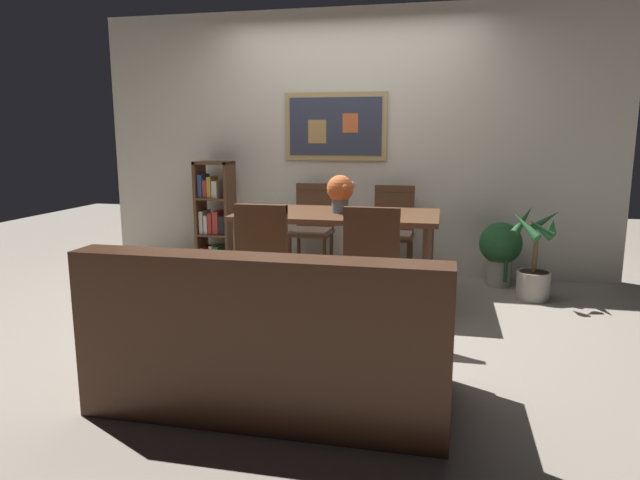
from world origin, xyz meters
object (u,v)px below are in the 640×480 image
at_px(tv_remote, 363,213).
at_px(flower_vase, 340,191).
at_px(dining_chair_far_right, 393,225).
at_px(potted_ivy, 500,248).
at_px(dining_table, 338,223).
at_px(potted_palm, 534,266).
at_px(dining_chair_near_right, 373,259).
at_px(dining_chair_far_left, 313,222).
at_px(dining_chair_near_left, 266,254).
at_px(leather_couch, 273,345).
at_px(bookshelf, 215,219).

bearing_deg(tv_remote, flower_vase, 163.70).
bearing_deg(dining_chair_far_right, flower_vase, -116.64).
relative_size(potted_ivy, tv_remote, 3.75).
relative_size(dining_table, potted_palm, 2.07).
bearing_deg(dining_chair_near_right, dining_chair_far_left, 117.07).
bearing_deg(dining_chair_near_left, flower_vase, 61.98).
xyz_separation_m(potted_ivy, potted_palm, (0.24, -0.40, -0.06)).
xyz_separation_m(dining_table, leather_couch, (0.02, -1.93, -0.34)).
distance_m(dining_chair_far_left, bookshelf, 1.05).
bearing_deg(dining_chair_near_left, dining_table, 63.20).
distance_m(dining_chair_near_right, leather_couch, 1.25).
height_order(dining_chair_far_left, leather_couch, dining_chair_far_left).
xyz_separation_m(dining_chair_near_left, dining_chair_far_right, (0.78, 1.51, 0.00)).
bearing_deg(bookshelf, tv_remote, -27.57).
distance_m(leather_couch, potted_palm, 2.80).
bearing_deg(flower_vase, dining_chair_near_left, -118.02).
xyz_separation_m(dining_chair_near_right, potted_ivy, (1.00, 1.51, -0.18)).
xyz_separation_m(dining_chair_far_left, bookshelf, (-1.05, 0.02, -0.01)).
height_order(dining_chair_near_left, potted_palm, dining_chair_near_left).
bearing_deg(flower_vase, leather_couch, -89.90).
relative_size(dining_table, bookshelf, 1.48).
distance_m(potted_ivy, potted_palm, 0.47).
relative_size(dining_chair_far_right, flower_vase, 2.93).
relative_size(dining_table, dining_chair_near_right, 1.82).
bearing_deg(dining_chair_far_left, flower_vase, -62.11).
relative_size(dining_chair_far_right, potted_ivy, 1.53).
relative_size(potted_ivy, flower_vase, 1.91).
xyz_separation_m(dining_table, tv_remote, (0.22, -0.06, 0.10)).
bearing_deg(dining_chair_far_right, potted_ivy, 0.78).
bearing_deg(tv_remote, leather_couch, -95.90).
bearing_deg(flower_vase, potted_ivy, 29.09).
height_order(dining_table, potted_palm, potted_palm).
height_order(bookshelf, potted_ivy, bookshelf).
xyz_separation_m(dining_chair_near_left, potted_palm, (2.01, 1.12, -0.24)).
relative_size(dining_chair_near_left, flower_vase, 2.93).
bearing_deg(dining_chair_near_left, bookshelf, 123.95).
bearing_deg(bookshelf, leather_couch, -61.80).
bearing_deg(flower_vase, dining_table, 179.77).
bearing_deg(dining_table, potted_palm, 12.43).
xyz_separation_m(dining_chair_near_right, dining_chair_far_left, (-0.79, 1.55, 0.00)).
distance_m(leather_couch, tv_remote, 1.94).
height_order(dining_chair_far_right, potted_palm, dining_chair_far_right).
distance_m(dining_chair_near_right, bookshelf, 2.41).
height_order(potted_palm, flower_vase, flower_vase).
height_order(dining_table, dining_chair_near_right, dining_chair_near_right).
bearing_deg(tv_remote, bookshelf, 152.43).
distance_m(dining_chair_far_left, tv_remote, 1.07).
height_order(dining_chair_far_right, potted_ivy, dining_chair_far_right).
bearing_deg(dining_table, dining_chair_near_right, -62.56).
bearing_deg(potted_palm, tv_remote, -163.54).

